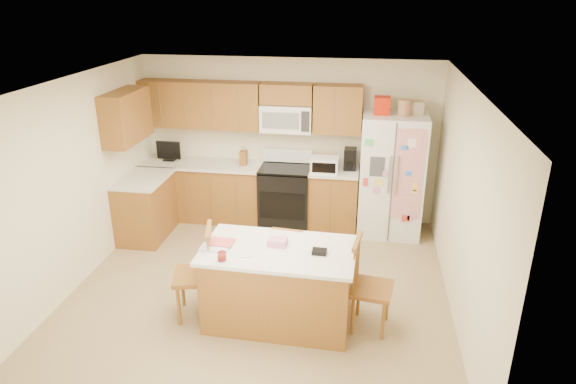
% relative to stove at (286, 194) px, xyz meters
% --- Properties ---
extents(ground, '(4.50, 4.50, 0.00)m').
position_rel_stove_xyz_m(ground, '(0.00, -1.94, -0.47)').
color(ground, '#958157').
rests_on(ground, ground).
extents(room_shell, '(4.60, 4.60, 2.52)m').
position_rel_stove_xyz_m(room_shell, '(0.00, -1.94, 0.97)').
color(room_shell, beige).
rests_on(room_shell, ground).
extents(cabinetry, '(3.36, 1.56, 2.15)m').
position_rel_stove_xyz_m(cabinetry, '(-0.98, -0.15, 0.44)').
color(cabinetry, '#885F1C').
rests_on(cabinetry, ground).
extents(stove, '(0.76, 0.65, 1.13)m').
position_rel_stove_xyz_m(stove, '(0.00, 0.00, 0.00)').
color(stove, black).
rests_on(stove, ground).
extents(refrigerator, '(0.90, 0.79, 2.04)m').
position_rel_stove_xyz_m(refrigerator, '(1.57, -0.06, 0.45)').
color(refrigerator, white).
rests_on(refrigerator, ground).
extents(island, '(1.65, 0.99, 0.98)m').
position_rel_stove_xyz_m(island, '(0.33, -2.51, -0.03)').
color(island, '#885F1C').
rests_on(island, ground).
extents(windsor_chair_left, '(0.53, 0.55, 1.07)m').
position_rel_stove_xyz_m(windsor_chair_left, '(-0.58, -2.55, 0.03)').
color(windsor_chair_left, '#885F1C').
rests_on(windsor_chair_left, ground).
extents(windsor_chair_back, '(0.42, 0.40, 0.89)m').
position_rel_stove_xyz_m(windsor_chair_back, '(0.37, -1.92, -0.05)').
color(windsor_chair_back, '#885F1C').
rests_on(windsor_chair_back, ground).
extents(windsor_chair_right, '(0.49, 0.50, 1.04)m').
position_rel_stove_xyz_m(windsor_chair_right, '(1.30, -2.49, 0.02)').
color(windsor_chair_right, '#885F1C').
rests_on(windsor_chair_right, ground).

